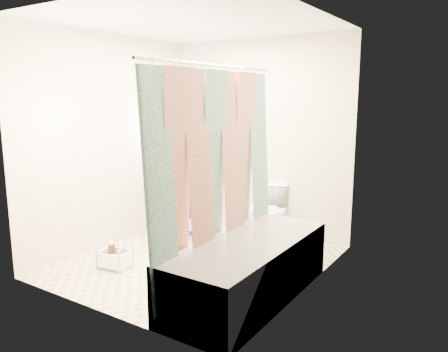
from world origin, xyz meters
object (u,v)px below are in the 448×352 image
Objects in this scene: toilet at (269,213)px; plumber at (187,169)px; cleaning_caddy at (116,260)px; bathtub at (248,267)px.

plumber is at bearing -163.56° from toilet.
cleaning_caddy is (-0.06, -1.10, -0.78)m from plumber.
bathtub is 2.61× the size of toilet.
toilet reaches higher than bathtub.
toilet reaches higher than cleaning_caddy.
plumber is at bearing 77.82° from cleaning_caddy.
toilet is 2.08× the size of cleaning_caddy.
bathtub is 1.55m from toilet.
plumber is 1.35m from cleaning_caddy.
toilet is at bearing 52.11° from cleaning_caddy.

